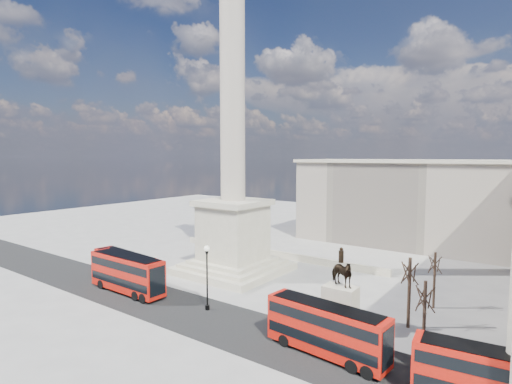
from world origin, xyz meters
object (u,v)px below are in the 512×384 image
object	(u,v)px
pedestrian_walking	(343,332)
pedestrian_standing	(319,324)
nelsons_column	(233,186)
red_bus_a	(127,273)
victorian_lamp	(207,272)
equestrian_statue	(340,301)
red_bus_d	(500,382)
red_bus_c	(327,329)
pedestrian_crossing	(321,318)
red_bus_b	(126,270)

from	to	relation	value
pedestrian_walking	pedestrian_standing	xyz separation A→B (m)	(-2.46, -0.14, 0.19)
nelsons_column	red_bus_a	xyz separation A→B (m)	(-4.93, -15.06, -10.41)
pedestrian_walking	victorian_lamp	bearing A→B (deg)	176.63
equestrian_statue	pedestrian_standing	xyz separation A→B (m)	(-1.26, -2.14, -1.93)
red_bus_a	red_bus_d	world-z (taller)	red_bus_a
red_bus_d	pedestrian_standing	xyz separation A→B (m)	(-15.36, 3.96, -1.31)
nelsons_column	red_bus_c	distance (m)	29.02
pedestrian_walking	pedestrian_crossing	distance (m)	3.58
nelsons_column	pedestrian_crossing	size ratio (longest dim) A/B	32.87
red_bus_c	red_bus_d	distance (m)	12.85
pedestrian_standing	nelsons_column	bearing A→B (deg)	-65.60
pedestrian_standing	pedestrian_crossing	distance (m)	1.96
red_bus_d	victorian_lamp	size ratio (longest dim) A/B	1.48
pedestrian_walking	red_bus_d	bearing A→B (deg)	-28.66
nelsons_column	equestrian_statue	size ratio (longest dim) A/B	6.00
red_bus_a	pedestrian_walking	bearing A→B (deg)	8.54
red_bus_b	pedestrian_walking	distance (m)	29.31
victorian_lamp	pedestrian_standing	bearing A→B (deg)	8.49
nelsons_column	equestrian_statue	distance (m)	25.31
red_bus_c	red_bus_d	xyz separation A→B (m)	(12.84, -0.52, -0.08)
nelsons_column	victorian_lamp	distance (m)	17.42
red_bus_c	pedestrian_walking	world-z (taller)	red_bus_c
red_bus_a	pedestrian_walking	world-z (taller)	red_bus_a
victorian_lamp	red_bus_b	bearing A→B (deg)	-176.99
equestrian_statue	red_bus_b	bearing A→B (deg)	-170.27
red_bus_c	pedestrian_crossing	bearing A→B (deg)	127.01
victorian_lamp	pedestrian_crossing	size ratio (longest dim) A/B	4.84
red_bus_b	pedestrian_crossing	world-z (taller)	red_bus_b
victorian_lamp	equestrian_statue	world-z (taller)	equestrian_statue
equestrian_statue	nelsons_column	bearing A→B (deg)	156.43
nelsons_column	red_bus_b	size ratio (longest dim) A/B	4.28
red_bus_a	red_bus_d	xyz separation A→B (m)	(40.34, -0.33, -0.24)
red_bus_d	pedestrian_standing	bearing A→B (deg)	159.52
red_bus_c	red_bus_a	bearing A→B (deg)	-174.07
red_bus_a	equestrian_statue	xyz separation A→B (m)	(26.23, 5.77, 0.38)
red_bus_d	victorian_lamp	bearing A→B (deg)	169.86
red_bus_d	victorian_lamp	world-z (taller)	victorian_lamp
nelsons_column	red_bus_a	world-z (taller)	nelsons_column
nelsons_column	victorian_lamp	size ratio (longest dim) A/B	6.80
pedestrian_walking	pedestrian_standing	size ratio (longest dim) A/B	0.80
victorian_lamp	pedestrian_standing	distance (m)	13.45
nelsons_column	red_bus_b	bearing A→B (deg)	-115.21
equestrian_statue	pedestrian_standing	distance (m)	3.14
equestrian_statue	red_bus_c	bearing A→B (deg)	-77.24
red_bus_b	victorian_lamp	world-z (taller)	victorian_lamp
nelsons_column	red_bus_a	distance (m)	18.96
red_bus_a	pedestrian_walking	distance (m)	27.74
red_bus_c	pedestrian_standing	distance (m)	4.49
red_bus_b	pedestrian_walking	bearing A→B (deg)	10.88
red_bus_c	equestrian_statue	bearing A→B (deg)	108.29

